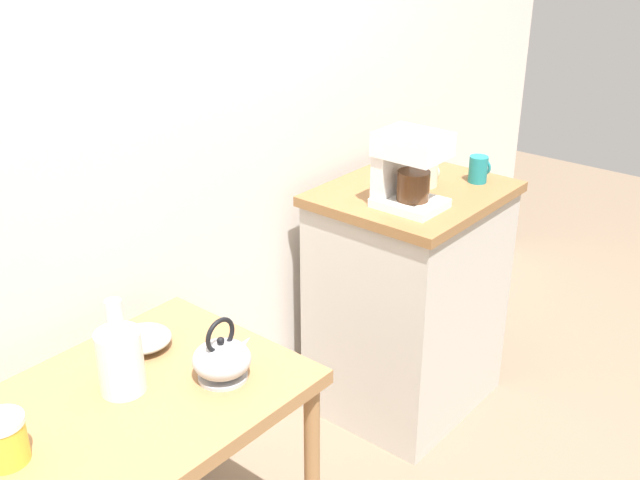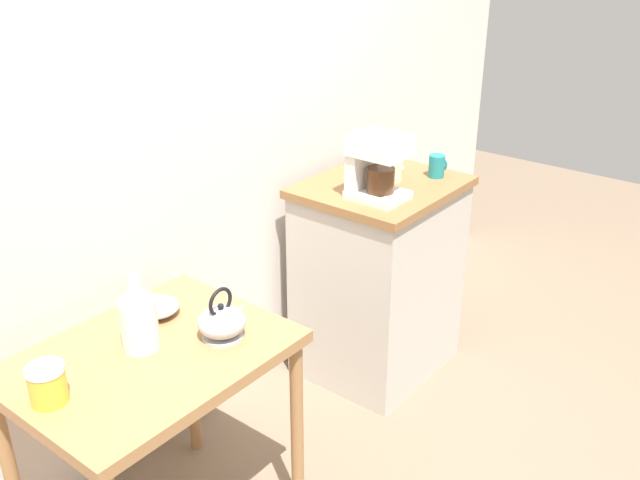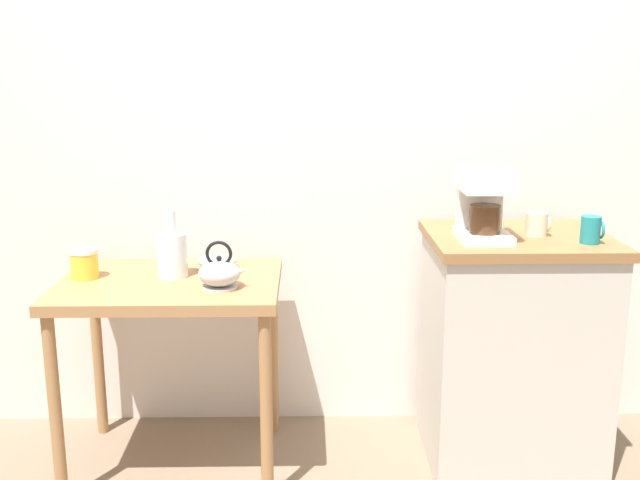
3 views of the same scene
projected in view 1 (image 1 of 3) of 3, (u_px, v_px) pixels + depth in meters
name	position (u px, v px, depth m)	size (l,w,h in m)	color
back_wall	(203.00, 62.00, 2.31)	(4.40, 0.10, 2.80)	silver
wooden_table	(137.00, 430.00, 1.89)	(0.81, 0.61, 0.75)	#9E7044
kitchen_counter	(407.00, 298.00, 2.90)	(0.66, 0.57, 0.90)	#BCB7AD
bowl_stoneware	(143.00, 339.00, 2.03)	(0.15, 0.15, 0.05)	#9E998C
teakettle	(222.00, 359.00, 1.90)	(0.18, 0.15, 0.17)	#B2B5BA
glass_carafe_vase	(119.00, 358.00, 1.84)	(0.11, 0.11, 0.25)	silver
canister_enamel	(3.00, 440.00, 1.62)	(0.10, 0.10, 0.11)	gold
coffee_maker	(406.00, 166.00, 2.51)	(0.18, 0.22, 0.26)	white
mug_small_cream	(427.00, 174.00, 2.73)	(0.09, 0.08, 0.09)	beige
mug_dark_teal	(479.00, 169.00, 2.76)	(0.08, 0.07, 0.10)	teal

